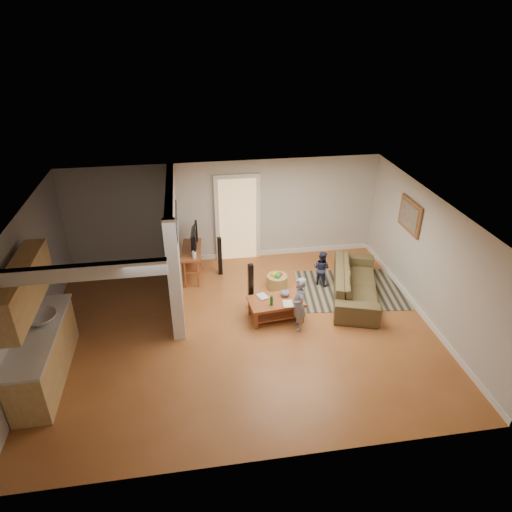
% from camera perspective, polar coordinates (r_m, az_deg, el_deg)
% --- Properties ---
extents(ground, '(7.50, 7.50, 0.00)m').
position_cam_1_polar(ground, '(9.11, -1.83, -9.11)').
color(ground, brown).
rests_on(ground, ground).
extents(room_shell, '(7.54, 6.02, 2.52)m').
position_cam_1_polar(room_shell, '(8.64, -9.37, -0.26)').
color(room_shell, '#AFACA7').
rests_on(room_shell, ground).
extents(area_rug, '(2.53, 1.97, 0.01)m').
position_cam_1_polar(area_rug, '(10.50, 11.70, -4.10)').
color(area_rug, black).
rests_on(area_rug, ground).
extents(sofa, '(1.56, 2.47, 0.67)m').
position_cam_1_polar(sofa, '(10.29, 12.16, -4.93)').
color(sofa, '#413520').
rests_on(sofa, ground).
extents(coffee_table, '(1.14, 0.74, 0.64)m').
position_cam_1_polar(coffee_table, '(9.24, 2.58, -5.99)').
color(coffee_table, maroon).
rests_on(coffee_table, ground).
extents(tv_console, '(0.51, 1.16, 0.98)m').
position_cam_1_polar(tv_console, '(10.57, -8.00, 0.53)').
color(tv_console, maroon).
rests_on(tv_console, ground).
extents(speaker_left, '(0.12, 0.12, 1.03)m').
position_cam_1_polar(speaker_left, '(9.44, -0.67, -3.81)').
color(speaker_left, black).
rests_on(speaker_left, ground).
extents(speaker_right, '(0.10, 0.10, 0.96)m').
position_cam_1_polar(speaker_right, '(10.68, -4.55, -0.01)').
color(speaker_right, black).
rests_on(speaker_right, ground).
extents(toy_basket, '(0.46, 0.46, 0.41)m').
position_cam_1_polar(toy_basket, '(10.29, 2.64, -3.12)').
color(toy_basket, '#A48A47').
rests_on(toy_basket, ground).
extents(child, '(0.27, 0.42, 1.13)m').
position_cam_1_polar(child, '(9.18, 5.21, -8.92)').
color(child, gray).
rests_on(child, ground).
extents(toddler, '(0.51, 0.51, 0.83)m').
position_cam_1_polar(toddler, '(10.59, 8.02, -3.48)').
color(toddler, '#1F2542').
rests_on(toddler, ground).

